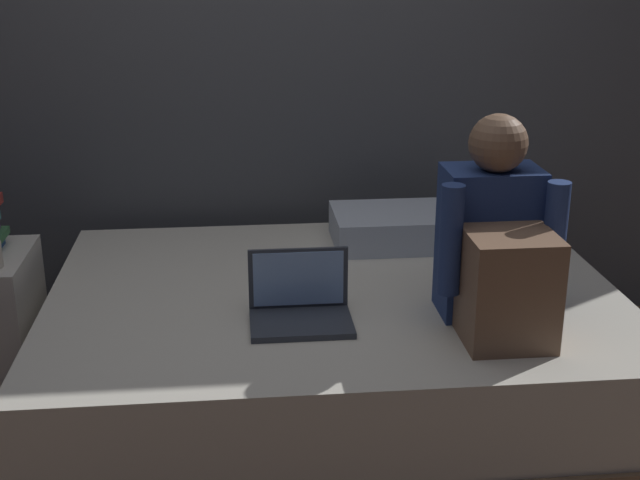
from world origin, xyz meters
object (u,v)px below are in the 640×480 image
person_sitting (497,248)px  pillow (403,227)px  bed (334,354)px  laptop (300,305)px

person_sitting → pillow: size_ratio=1.17×
person_sitting → bed: bearing=144.5°
person_sitting → laptop: bearing=173.2°
laptop → person_sitting: bearing=-6.8°
bed → laptop: 0.43m
bed → person_sitting: person_sitting is taller
person_sitting → pillow: 0.81m
bed → person_sitting: 0.76m
bed → pillow: pillow is taller
person_sitting → pillow: person_sitting is taller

